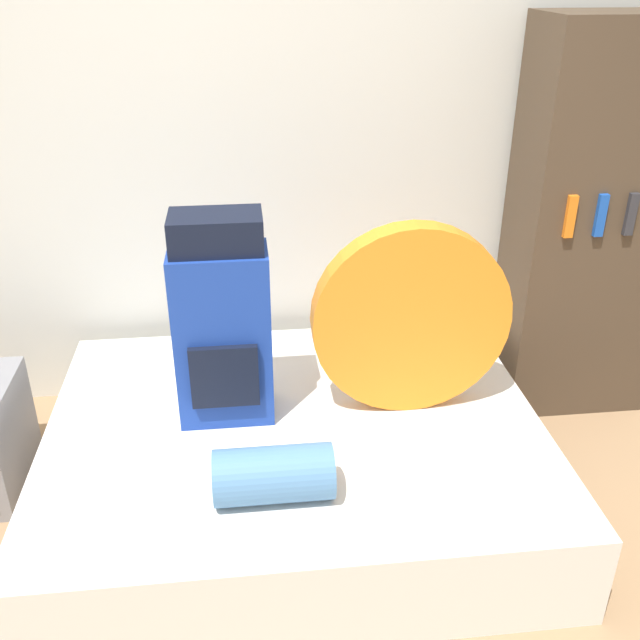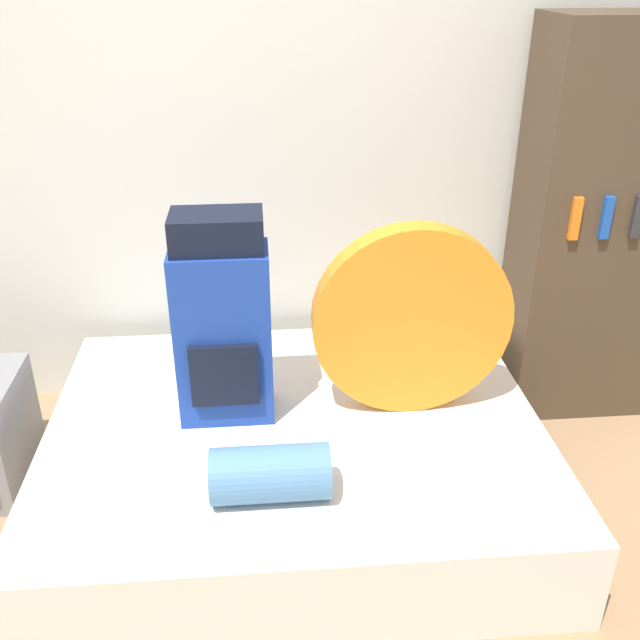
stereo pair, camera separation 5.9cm
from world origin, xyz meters
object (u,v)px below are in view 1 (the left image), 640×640
(backpack, at_px, (222,324))
(sleeping_roll, at_px, (274,474))
(tent_bag, at_px, (411,319))
(bookshelf, at_px, (589,225))

(backpack, relative_size, sleeping_roll, 2.07)
(tent_bag, height_order, sleeping_roll, tent_bag)
(sleeping_roll, bearing_deg, backpack, 106.43)
(tent_bag, distance_m, sleeping_roll, 0.83)
(backpack, bearing_deg, bookshelf, 17.54)
(tent_bag, relative_size, sleeping_roll, 1.94)
(tent_bag, bearing_deg, sleeping_roll, -138.11)
(backpack, relative_size, bookshelf, 0.46)
(bookshelf, bearing_deg, sleeping_roll, -145.14)
(backpack, xyz_separation_m, sleeping_roll, (0.16, -0.54, -0.31))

